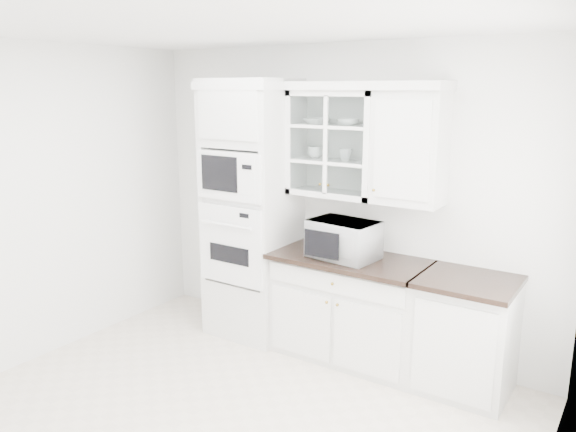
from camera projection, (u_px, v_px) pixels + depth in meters
The scene contains 13 objects.
ground at pixel (217, 425), 3.94m from camera, with size 4.00×3.50×0.01m, color beige.
room_shell at pixel (251, 167), 3.90m from camera, with size 4.00×3.50×2.70m.
oven_column at pixel (252, 211), 5.23m from camera, with size 0.76×0.68×2.40m.
base_cabinet_run at pixel (350, 307), 4.87m from camera, with size 1.32×0.67×0.92m.
extra_base_cabinet at pixel (465, 334), 4.33m from camera, with size 0.72×0.67×0.92m.
upper_cabinet_glass at pixel (335, 144), 4.80m from camera, with size 0.80×0.33×0.90m.
upper_cabinet_solid at pixel (410, 148), 4.44m from camera, with size 0.55×0.33×0.90m, color silver.
crown_molding at pixel (324, 86), 4.73m from camera, with size 2.14×0.38×0.07m, color white.
countertop_microwave at pixel (345, 239), 4.71m from camera, with size 0.55×0.46×0.32m, color white.
bowl_a at pixel (317, 121), 4.84m from camera, with size 0.21×0.21×0.05m, color white.
bowl_b at pixel (348, 122), 4.69m from camera, with size 0.18×0.18×0.06m, color white.
cup_a at pixel (316, 152), 4.94m from camera, with size 0.13×0.13×0.10m, color white.
cup_b at pixel (346, 154), 4.78m from camera, with size 0.11×0.11×0.10m, color white.
Camera 1 is at (2.36, -2.65, 2.32)m, focal length 35.00 mm.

